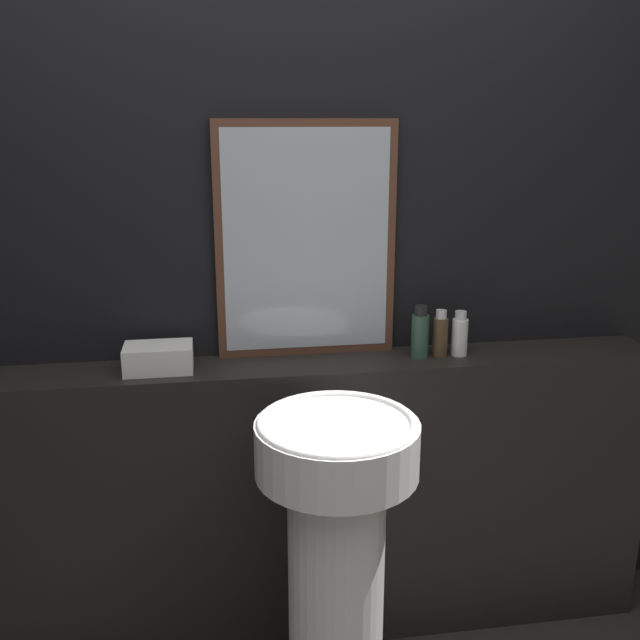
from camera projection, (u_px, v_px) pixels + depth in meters
wall_back at (285, 267)px, 2.28m from camera, size 8.00×0.06×2.50m
vanity_counter at (293, 502)px, 2.35m from camera, size 2.39×0.23×0.97m
pedestal_sink at (336, 548)px, 1.95m from camera, size 0.44×0.44×0.96m
mirror at (306, 241)px, 2.22m from camera, size 0.57×0.03×0.74m
towel_stack at (159, 358)px, 2.15m from camera, size 0.20×0.13×0.08m
shampoo_bottle at (420, 334)px, 2.26m from camera, size 0.06×0.06×0.17m
conditioner_bottle at (440, 335)px, 2.27m from camera, size 0.05×0.05×0.15m
lotion_bottle at (460, 335)px, 2.28m from camera, size 0.05×0.05×0.15m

